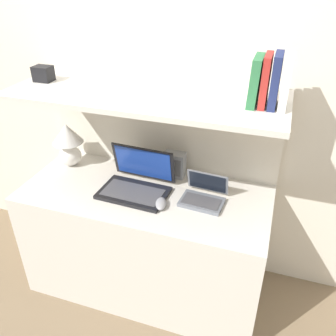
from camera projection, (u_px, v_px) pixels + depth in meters
name	position (u px, v px, depth m)	size (l,w,h in m)	color
ground_plane	(129.00, 319.00, 2.15)	(12.00, 12.00, 0.00)	#7A664C
wall_back	(165.00, 93.00, 2.10)	(6.00, 0.05, 2.40)	silver
desk	(146.00, 241.00, 2.22)	(1.43, 0.62, 0.73)	silver
back_riser	(163.00, 177.00, 2.35)	(1.43, 0.04, 1.27)	silver
shelf	(146.00, 95.00, 1.81)	(1.43, 0.56, 0.03)	silver
table_lamp	(68.00, 141.00, 2.23)	(0.19, 0.19, 0.28)	white
laptop_large	(137.00, 183.00, 2.03)	(0.39, 0.31, 0.24)	black
laptop_small	(203.00, 196.00, 1.95)	(0.25, 0.21, 0.15)	slate
computer_mouse	(161.00, 204.00, 1.91)	(0.08, 0.12, 0.04)	#99999E
router_box	(174.00, 165.00, 2.15)	(0.13, 0.08, 0.16)	gray
book_white	(286.00, 81.00, 1.56)	(0.03, 0.17, 0.24)	silver
book_navy	(276.00, 81.00, 1.57)	(0.04, 0.16, 0.24)	navy
book_red	(266.00, 81.00, 1.59)	(0.03, 0.16, 0.23)	#A82823
book_green	(256.00, 81.00, 1.60)	(0.05, 0.18, 0.22)	#2D7042
shelf_gadget	(43.00, 74.00, 1.95)	(0.10, 0.08, 0.08)	black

